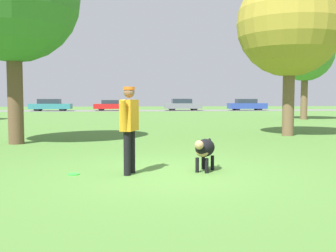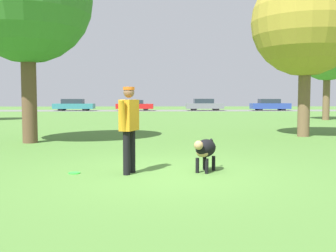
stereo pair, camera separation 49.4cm
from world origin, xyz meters
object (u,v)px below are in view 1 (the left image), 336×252
at_px(tree_near_right, 290,24).
at_px(parked_car_teal, 50,105).
at_px(person, 129,122).
at_px(frisbee, 73,174).
at_px(dog, 204,149).
at_px(parked_car_blue, 247,105).
at_px(tree_far_right, 305,53).
at_px(parked_car_grey, 183,105).
at_px(parked_car_red, 113,105).

relative_size(tree_near_right, parked_car_teal, 1.36).
bearing_deg(person, frisbee, 107.20).
xyz_separation_m(dog, parked_car_blue, (12.00, 37.26, 0.21)).
bearing_deg(dog, parked_car_blue, -169.19).
distance_m(dog, tree_far_right, 20.98).
bearing_deg(tree_near_right, dog, -123.07).
distance_m(parked_car_teal, parked_car_grey, 14.86).
distance_m(frisbee, parked_car_teal, 38.15).
height_order(tree_far_right, parked_car_blue, tree_far_right).
distance_m(parked_car_teal, parked_car_blue, 22.40).
distance_m(tree_far_right, parked_car_red, 24.12).
distance_m(tree_far_right, parked_car_teal, 28.43).
bearing_deg(parked_car_teal, parked_car_grey, 1.55).
distance_m(parked_car_red, parked_car_blue, 15.54).
xyz_separation_m(tree_near_right, parked_car_grey, (-0.08, 30.41, -3.53)).
relative_size(parked_car_red, parked_car_grey, 0.99).
height_order(dog, parked_car_blue, parked_car_blue).
distance_m(frisbee, parked_car_red, 37.54).
bearing_deg(dog, parked_car_grey, -158.14).
relative_size(frisbee, parked_car_teal, 0.05).
relative_size(person, dog, 1.83).
bearing_deg(parked_car_grey, dog, -97.66).
relative_size(tree_near_right, parked_car_grey, 1.46).
height_order(tree_far_right, parked_car_teal, tree_far_right).
bearing_deg(parked_car_blue, tree_far_right, -96.11).
distance_m(tree_far_right, parked_car_blue, 19.79).
xyz_separation_m(person, parked_car_grey, (5.91, 37.50, -0.31)).
height_order(tree_near_right, parked_car_teal, tree_near_right).
xyz_separation_m(person, tree_far_right, (11.59, 18.07, 3.45)).
bearing_deg(parked_car_grey, parked_car_red, 178.67).
bearing_deg(tree_near_right, parked_car_red, 104.84).
relative_size(parked_car_teal, parked_car_grey, 1.07).
xyz_separation_m(dog, tree_far_right, (10.13, 17.93, 3.99)).
height_order(dog, parked_car_grey, parked_car_grey).
bearing_deg(tree_near_right, parked_car_grey, 90.15).
xyz_separation_m(person, parked_car_blue, (13.46, 37.40, -0.33)).
bearing_deg(parked_car_teal, tree_near_right, -62.73).
bearing_deg(parked_car_red, tree_near_right, -74.54).
relative_size(person, parked_car_teal, 0.36).
bearing_deg(dog, person, -55.93).
height_order(tree_near_right, parked_car_red, tree_near_right).
xyz_separation_m(parked_car_red, parked_car_blue, (15.54, -0.17, 0.04)).
bearing_deg(parked_car_grey, parked_car_teal, 179.67).
bearing_deg(parked_car_teal, parked_car_blue, 1.10).
bearing_deg(person, parked_car_teal, 33.34).
distance_m(tree_near_right, parked_car_teal, 33.94).
height_order(tree_near_right, parked_car_blue, tree_near_right).
bearing_deg(tree_far_right, parked_car_red, 125.03).
bearing_deg(parked_car_blue, parked_car_red, 178.79).
bearing_deg(parked_car_grey, tree_near_right, -90.72).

